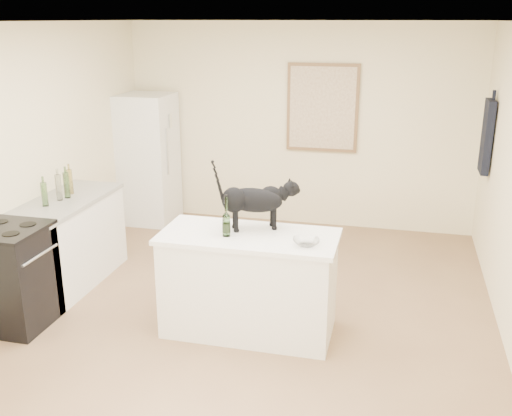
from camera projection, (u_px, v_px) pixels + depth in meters
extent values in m
plane|color=#8E6E4C|center=(244.00, 317.00, 5.40)|extent=(5.50, 5.50, 0.00)
plane|color=white|center=(242.00, 22.00, 4.60)|extent=(5.50, 5.50, 0.00)
plane|color=beige|center=(299.00, 126.00, 7.54)|extent=(4.50, 0.00, 4.50)
plane|color=beige|center=(73.00, 350.00, 2.46)|extent=(4.50, 0.00, 4.50)
plane|color=beige|center=(12.00, 166.00, 5.52)|extent=(0.00, 5.50, 5.50)
cube|color=white|center=(249.00, 285.00, 5.06)|extent=(1.44, 0.67, 0.86)
cube|color=white|center=(249.00, 236.00, 4.92)|extent=(1.50, 0.70, 0.04)
cube|color=white|center=(67.00, 244.00, 5.99)|extent=(0.60, 1.40, 0.86)
cube|color=gray|center=(63.00, 202.00, 5.85)|extent=(0.62, 1.44, 0.04)
cube|color=black|center=(12.00, 278.00, 5.16)|extent=(0.60, 0.60, 0.90)
cube|color=white|center=(147.00, 159.00, 7.76)|extent=(0.68, 0.68, 1.70)
cube|color=brown|center=(322.00, 108.00, 7.37)|extent=(0.90, 0.03, 1.10)
cube|color=beige|center=(322.00, 108.00, 7.35)|extent=(0.82, 0.00, 1.02)
cube|color=black|center=(487.00, 137.00, 6.36)|extent=(0.08, 0.34, 0.80)
cylinder|color=#265020|center=(226.00, 218.00, 4.83)|extent=(0.09, 0.09, 0.31)
imported|color=white|center=(306.00, 242.00, 4.67)|extent=(0.26, 0.26, 0.05)
cube|color=white|center=(171.00, 121.00, 7.54)|extent=(0.03, 0.14, 0.18)
cylinder|color=gray|center=(59.00, 188.00, 5.80)|extent=(0.06, 0.06, 0.26)
cylinder|color=#1B4416|center=(67.00, 185.00, 5.88)|extent=(0.06, 0.06, 0.26)
cylinder|color=#27591E|center=(44.00, 194.00, 5.62)|extent=(0.06, 0.06, 0.23)
cylinder|color=olive|center=(70.00, 182.00, 6.01)|extent=(0.06, 0.06, 0.26)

